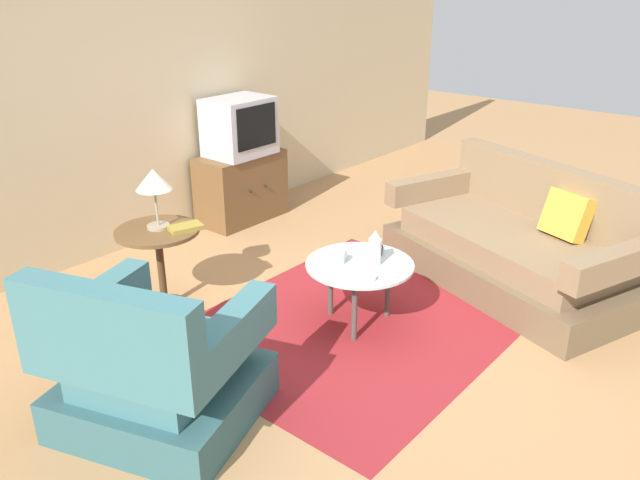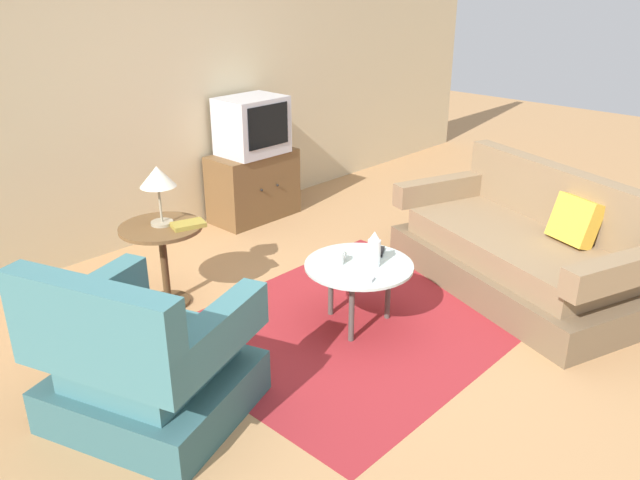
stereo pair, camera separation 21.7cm
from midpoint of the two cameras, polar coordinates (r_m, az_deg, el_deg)
ground_plane at (r=4.14m, az=6.29°, el=-8.17°), size 16.00×16.00×0.00m
back_wall at (r=5.40m, az=-14.49°, el=13.94°), size 9.00×0.12×2.70m
area_rug at (r=4.22m, az=4.86°, el=-7.45°), size 2.20×1.78×0.00m
armchair at (r=3.33m, az=-13.66°, el=-10.86°), size 1.08×1.14×0.90m
couch at (r=4.81m, az=18.94°, el=-1.03°), size 1.48×2.05×0.85m
coffee_table at (r=4.04m, az=5.02°, el=-2.74°), size 0.69×0.69×0.43m
side_table at (r=4.37m, az=-12.53°, el=-0.68°), size 0.55×0.55×0.58m
tv_stand at (r=5.89m, az=-4.93°, el=4.86°), size 0.80×0.45×0.62m
television at (r=5.73m, az=-5.02°, el=10.17°), size 0.57×0.44×0.50m
table_lamp at (r=4.23m, az=-12.92°, el=5.32°), size 0.24×0.24×0.40m
vase at (r=3.97m, az=6.44°, el=-0.85°), size 0.08×0.08×0.23m
mug at (r=4.00m, az=3.22°, el=-1.59°), size 0.12×0.08×0.09m
tv_remote_dark at (r=4.19m, az=6.86°, el=-1.05°), size 0.15×0.12×0.02m
tv_remote_silver at (r=3.84m, az=5.22°, el=-3.31°), size 0.09×0.19×0.02m
book at (r=4.25m, az=-10.28°, el=1.35°), size 0.24×0.19×0.03m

